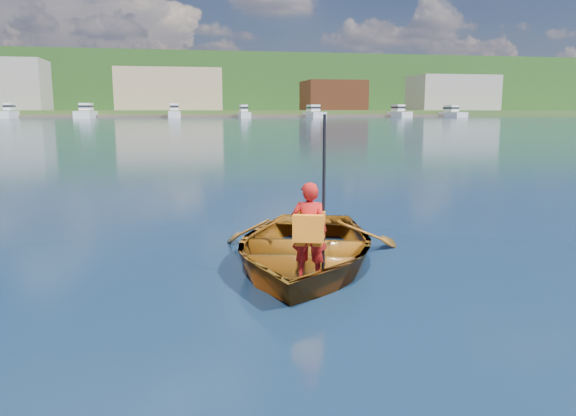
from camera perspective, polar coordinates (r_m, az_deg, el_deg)
The scene contains 8 objects.
ground at distance 7.88m, azimuth 9.66°, elevation -4.73°, with size 600.00×600.00×0.00m.
rowboat at distance 7.23m, azimuth 1.55°, elevation -4.04°, with size 3.63×4.31×0.76m.
child_paddler at distance 6.25m, azimuth 2.19°, elevation -2.24°, with size 0.46×0.42×1.83m.
shoreline at distance 243.90m, azimuth -10.57°, elevation 11.69°, with size 400.00×140.00×22.00m.
dock at distance 155.18m, azimuth -9.79°, elevation 9.17°, with size 160.04×6.11×0.80m.
waterfront_buildings at distance 172.30m, azimuth -12.92°, elevation 11.57°, with size 202.00×16.00×14.00m.
marina_yachts at distance 150.49m, azimuth -10.26°, elevation 9.49°, with size 143.70×13.96×4.17m.
hillside_trees at distance 240.24m, azimuth -15.75°, elevation 13.08°, with size 311.43×88.66×26.02m.
Camera 1 is at (-2.73, -7.13, 1.97)m, focal length 35.00 mm.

